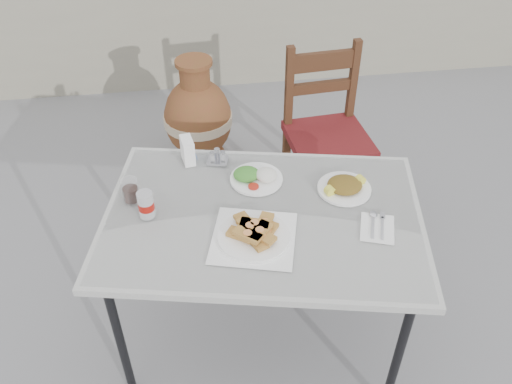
{
  "coord_description": "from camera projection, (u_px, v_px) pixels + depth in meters",
  "views": [
    {
      "loc": [
        -0.39,
        -1.57,
        2.15
      ],
      "look_at": [
        -0.16,
        0.01,
        0.82
      ],
      "focal_mm": 38.0,
      "sensor_mm": 36.0,
      "label": 1
    }
  ],
  "objects": [
    {
      "name": "ground",
      "position": [
        290.0,
        321.0,
        2.61
      ],
      "size": [
        80.0,
        80.0,
        0.0
      ],
      "primitive_type": "plane",
      "color": "slate",
      "rests_on": "ground"
    },
    {
      "name": "soda_can",
      "position": [
        146.0,
        205.0,
        2.05
      ],
      "size": [
        0.06,
        0.06,
        0.11
      ],
      "color": "white",
      "rests_on": "cafe_table"
    },
    {
      "name": "pide_plate",
      "position": [
        254.0,
        233.0,
        1.97
      ],
      "size": [
        0.37,
        0.37,
        0.06
      ],
      "rotation": [
        0.0,
        0.0,
        -0.26
      ],
      "color": "white",
      "rests_on": "cafe_table"
    },
    {
      "name": "back_wall",
      "position": [
        232.0,
        6.0,
        4.13
      ],
      "size": [
        6.0,
        0.25,
        1.2
      ],
      "primitive_type": "cube",
      "color": "gray",
      "rests_on": "ground"
    },
    {
      "name": "chair",
      "position": [
        326.0,
        133.0,
        2.97
      ],
      "size": [
        0.46,
        0.46,
        0.96
      ],
      "rotation": [
        0.0,
        0.0,
        0.09
      ],
      "color": "black",
      "rests_on": "ground"
    },
    {
      "name": "cola_glass",
      "position": [
        131.0,
        191.0,
        2.13
      ],
      "size": [
        0.07,
        0.07,
        0.1
      ],
      "color": "white",
      "rests_on": "cafe_table"
    },
    {
      "name": "condiment_caddy",
      "position": [
        218.0,
        158.0,
        2.33
      ],
      "size": [
        0.1,
        0.09,
        0.06
      ],
      "rotation": [
        0.0,
        0.0,
        -0.23
      ],
      "color": "#B2B1B8",
      "rests_on": "cafe_table"
    },
    {
      "name": "cafe_table",
      "position": [
        263.0,
        224.0,
        2.12
      ],
      "size": [
        1.37,
        1.07,
        0.75
      ],
      "rotation": [
        0.0,
        0.0,
        -0.21
      ],
      "color": "black",
      "rests_on": "ground"
    },
    {
      "name": "napkin_holder",
      "position": [
        188.0,
        150.0,
        2.32
      ],
      "size": [
        0.07,
        0.1,
        0.11
      ],
      "rotation": [
        0.0,
        0.0,
        0.17
      ],
      "color": "white",
      "rests_on": "cafe_table"
    },
    {
      "name": "terracotta_urn",
      "position": [
        198.0,
        119.0,
        3.37
      ],
      "size": [
        0.43,
        0.43,
        0.74
      ],
      "color": "brown",
      "rests_on": "ground"
    },
    {
      "name": "cutlery_napkin",
      "position": [
        377.0,
        225.0,
        2.03
      ],
      "size": [
        0.17,
        0.19,
        0.01
      ],
      "rotation": [
        0.0,
        0.0,
        -0.33
      ],
      "color": "white",
      "rests_on": "cafe_table"
    },
    {
      "name": "salad_chopped_plate",
      "position": [
        344.0,
        186.0,
        2.19
      ],
      "size": [
        0.22,
        0.22,
        0.05
      ],
      "color": "white",
      "rests_on": "cafe_table"
    },
    {
      "name": "salad_rice_plate",
      "position": [
        256.0,
        176.0,
        2.24
      ],
      "size": [
        0.22,
        0.22,
        0.06
      ],
      "color": "white",
      "rests_on": "cafe_table"
    }
  ]
}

